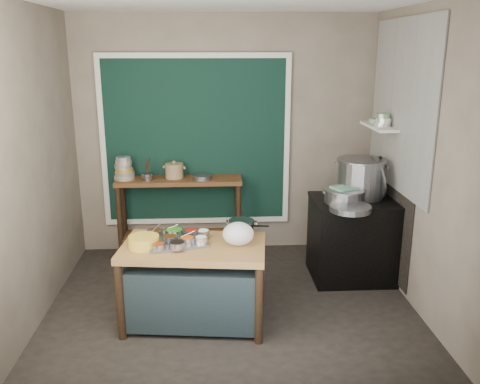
{
  "coord_description": "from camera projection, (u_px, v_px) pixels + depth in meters",
  "views": [
    {
      "loc": [
        -0.18,
        -4.46,
        2.41
      ],
      "look_at": [
        0.1,
        0.25,
        1.07
      ],
      "focal_mm": 38.0,
      "sensor_mm": 36.0,
      "label": 1
    }
  ],
  "objects": [
    {
      "name": "pot_lid",
      "position": [
        377.0,
        177.0,
        5.33
      ],
      "size": [
        0.13,
        0.45,
        0.44
      ],
      "primitive_type": "cylinder",
      "rotation": [
        0.0,
        1.36,
        0.05
      ],
      "color": "gray",
      "rests_on": "stove_top"
    },
    {
      "name": "saucepan",
      "position": [
        241.0,
        227.0,
        4.68
      ],
      "size": [
        0.27,
        0.27,
        0.13
      ],
      "primitive_type": null,
      "rotation": [
        0.0,
        0.0,
        -0.13
      ],
      "color": "gray",
      "rests_on": "prep_table"
    },
    {
      "name": "prep_table",
      "position": [
        194.0,
        284.0,
        4.54
      ],
      "size": [
        1.32,
        0.86,
        0.75
      ],
      "primitive_type": "cube",
      "rotation": [
        0.0,
        0.0,
        -0.12
      ],
      "color": "brown",
      "rests_on": "floor"
    },
    {
      "name": "stove_top",
      "position": [
        357.0,
        201.0,
        5.32
      ],
      "size": [
        0.92,
        0.69,
        0.03
      ],
      "primitive_type": "cube",
      "color": "black",
      "rests_on": "stove_block"
    },
    {
      "name": "back_counter",
      "position": [
        180.0,
        217.0,
        6.02
      ],
      "size": [
        1.45,
        0.4,
        0.95
      ],
      "primitive_type": "cube",
      "color": "#543618",
      "rests_on": "floor"
    },
    {
      "name": "ceramic_crock",
      "position": [
        174.0,
        172.0,
        5.89
      ],
      "size": [
        0.28,
        0.28,
        0.15
      ],
      "primitive_type": null,
      "rotation": [
        0.0,
        0.0,
        -0.26
      ],
      "color": "olive",
      "rests_on": "back_counter"
    },
    {
      "name": "green_cloth",
      "position": [
        345.0,
        188.0,
        5.18
      ],
      "size": [
        0.3,
        0.27,
        0.02
      ],
      "primitive_type": "cube",
      "rotation": [
        0.0,
        0.0,
        0.39
      ],
      "color": "#4E8668",
      "rests_on": "steamer"
    },
    {
      "name": "condiment_bowls",
      "position": [
        178.0,
        237.0,
        4.47
      ],
      "size": [
        0.56,
        0.44,
        0.07
      ],
      "color": "gray",
      "rests_on": "condiment_tray"
    },
    {
      "name": "stock_pot",
      "position": [
        361.0,
        178.0,
        5.36
      ],
      "size": [
        0.69,
        0.69,
        0.41
      ],
      "primitive_type": null,
      "rotation": [
        0.0,
        0.0,
        -0.42
      ],
      "color": "gray",
      "rests_on": "stove_top"
    },
    {
      "name": "tile_panel",
      "position": [
        401.0,
        106.0,
        5.07
      ],
      "size": [
        0.02,
        1.7,
        1.7
      ],
      "primitive_type": "cube",
      "color": "#B2B2AA",
      "rests_on": "right_wall"
    },
    {
      "name": "shelf_bowl_stack",
      "position": [
        383.0,
        120.0,
        5.32
      ],
      "size": [
        0.17,
        0.17,
        0.14
      ],
      "color": "silver",
      "rests_on": "wall_shelf"
    },
    {
      "name": "shallow_pan",
      "position": [
        350.0,
        208.0,
        4.94
      ],
      "size": [
        0.48,
        0.48,
        0.05
      ],
      "primitive_type": "cylinder",
      "rotation": [
        0.0,
        0.0,
        0.21
      ],
      "color": "gray",
      "rests_on": "stove_top"
    },
    {
      "name": "bowl_stack",
      "position": [
        124.0,
        169.0,
        5.83
      ],
      "size": [
        0.24,
        0.24,
        0.26
      ],
      "color": "tan",
      "rests_on": "back_counter"
    },
    {
      "name": "steamer",
      "position": [
        344.0,
        195.0,
        5.2
      ],
      "size": [
        0.51,
        0.51,
        0.14
      ],
      "primitive_type": null,
      "rotation": [
        0.0,
        0.0,
        0.16
      ],
      "color": "gray",
      "rests_on": "stove_top"
    },
    {
      "name": "curtain_frame",
      "position": [
        196.0,
        141.0,
        5.97
      ],
      "size": [
        2.22,
        0.03,
        2.02
      ],
      "primitive_type": null,
      "color": "beige",
      "rests_on": "back_wall"
    },
    {
      "name": "condiment_tray",
      "position": [
        176.0,
        242.0,
        4.46
      ],
      "size": [
        0.59,
        0.49,
        0.02
      ],
      "primitive_type": "cube",
      "rotation": [
        0.0,
        0.0,
        0.26
      ],
      "color": "gray",
      "rests_on": "prep_table"
    },
    {
      "name": "right_wall",
      "position": [
        421.0,
        162.0,
        4.67
      ],
      "size": [
        0.02,
        3.0,
        2.8
      ],
      "primitive_type": "cube",
      "color": "#77695C",
      "rests_on": "floor"
    },
    {
      "name": "wide_bowl",
      "position": [
        202.0,
        177.0,
        5.84
      ],
      "size": [
        0.22,
        0.22,
        0.05
      ],
      "primitive_type": "cylinder",
      "rotation": [
        0.0,
        0.0,
        -0.05
      ],
      "color": "gray",
      "rests_on": "back_counter"
    },
    {
      "name": "left_wall",
      "position": [
        31.0,
        167.0,
        4.47
      ],
      "size": [
        0.02,
        3.0,
        2.8
      ],
      "primitive_type": "cube",
      "color": "#77695C",
      "rests_on": "floor"
    },
    {
      "name": "soot_patch",
      "position": [
        389.0,
        212.0,
        5.48
      ],
      "size": [
        0.01,
        1.3,
        1.3
      ],
      "primitive_type": "cube",
      "color": "black",
      "rests_on": "right_wall"
    },
    {
      "name": "plastic_bag_a",
      "position": [
        238.0,
        234.0,
        4.41
      ],
      "size": [
        0.31,
        0.28,
        0.21
      ],
      "primitive_type": "ellipsoid",
      "rotation": [
        0.0,
        0.0,
        0.19
      ],
      "color": "white",
      "rests_on": "prep_table"
    },
    {
      "name": "plastic_bag_b",
      "position": [
        237.0,
        234.0,
        4.48
      ],
      "size": [
        0.24,
        0.22,
        0.15
      ],
      "primitive_type": "ellipsoid",
      "rotation": [
        0.0,
        0.0,
        0.31
      ],
      "color": "white",
      "rests_on": "prep_table"
    },
    {
      "name": "shelf_bowl_green",
      "position": [
        375.0,
        121.0,
        5.58
      ],
      "size": [
        0.16,
        0.16,
        0.04
      ],
      "primitive_type": "cylinder",
      "rotation": [
        0.0,
        0.0,
        0.3
      ],
      "color": "gray",
      "rests_on": "wall_shelf"
    },
    {
      "name": "utensil_cup",
      "position": [
        148.0,
        177.0,
        5.81
      ],
      "size": [
        0.16,
        0.16,
        0.08
      ],
      "primitive_type": "cylinder",
      "rotation": [
        0.0,
        0.0,
        -0.28
      ],
      "color": "gray",
      "rests_on": "back_counter"
    },
    {
      "name": "yellow_basin",
      "position": [
        144.0,
        242.0,
        4.37
      ],
      "size": [
        0.31,
        0.31,
        0.1
      ],
      "primitive_type": "cylinder",
      "rotation": [
        0.0,
        0.0,
        0.18
      ],
      "color": "gold",
      "rests_on": "prep_table"
    },
    {
      "name": "wall_shelf",
      "position": [
        379.0,
        126.0,
        5.42
      ],
      "size": [
        0.22,
        0.7,
        0.03
      ],
      "primitive_type": "cube",
      "color": "beige",
      "rests_on": "right_wall"
    },
    {
      "name": "curtain_panel",
      "position": [
        196.0,
        141.0,
        5.98
      ],
      "size": [
        2.1,
        0.02,
        1.9
      ],
      "primitive_type": "cube",
      "color": "black",
      "rests_on": "back_wall"
    },
    {
      "name": "stove_block",
      "position": [
        355.0,
        240.0,
        5.44
      ],
      "size": [
        0.9,
        0.68,
        0.85
      ],
      "primitive_type": "cube",
      "color": "black",
      "rests_on": "floor"
    },
    {
      "name": "back_wall",
      "position": [
        225.0,
        136.0,
        6.02
      ],
      "size": [
        3.5,
        0.02,
        2.8
      ],
      "primitive_type": "cube",
      "color": "#77695C",
      "rests_on": "floor"
    },
    {
      "name": "floor",
      "position": [
        231.0,
        305.0,
        4.96
      ],
      "size": [
        3.5,
        3.0,
        0.02
      ],
      "primitive_type": "cube",
      "color": "black",
      "rests_on": "ground"
    }
  ]
}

